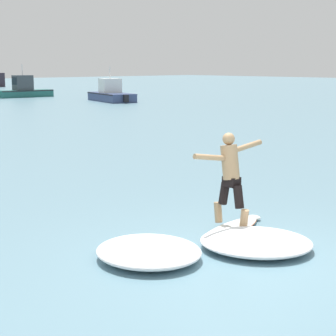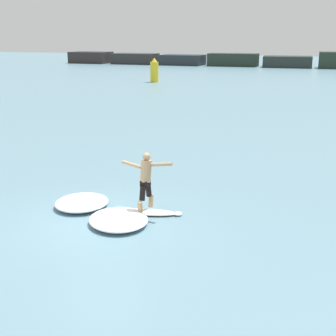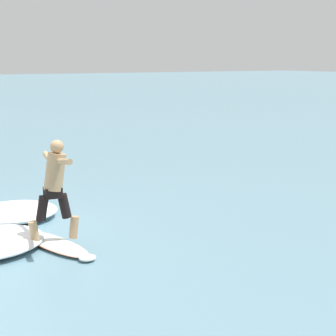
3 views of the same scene
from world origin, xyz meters
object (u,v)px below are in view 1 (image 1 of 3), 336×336
small_boat_offshore (111,94)px  surfboard (231,228)px  surfer (230,173)px  fishing_boat_near_jetty (23,90)px

small_boat_offshore → surfboard: bearing=-124.1°
small_boat_offshore → surfer: bearing=-124.2°
fishing_boat_near_jetty → surfboard: bearing=-114.3°
surfboard → surfer: size_ratio=1.19×
surfboard → small_boat_offshore: 34.41m
surfer → small_boat_offshore: size_ratio=0.26×
surfer → small_boat_offshore: bearing=55.8°
surfer → surfboard: bearing=-45.9°
surfboard → surfer: surfer is taller
surfer → fishing_boat_near_jetty: fishing_boat_near_jetty is taller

